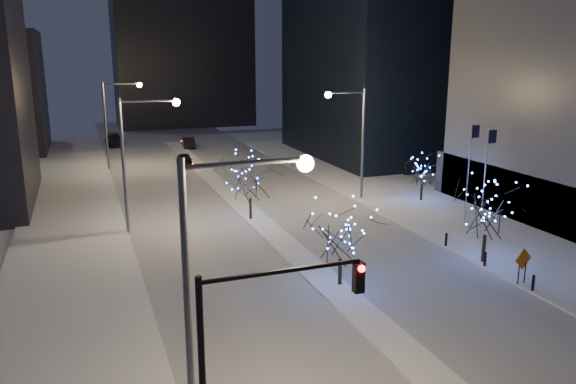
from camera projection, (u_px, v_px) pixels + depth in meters
name	position (u px, v px, depth m)	size (l,w,h in m)	color
road	(231.00, 196.00, 52.45)	(20.00, 130.00, 0.02)	#B2B7C2
median	(246.00, 209.00, 47.88)	(2.00, 80.00, 0.15)	silver
east_sidewalk	(466.00, 224.00, 43.86)	(10.00, 90.00, 0.15)	silver
west_sidewalk	(71.00, 273.00, 34.05)	(8.00, 90.00, 0.15)	silver
horizon_block	(180.00, 8.00, 101.30)	(24.00, 14.00, 42.00)	black
street_lamp_w_near	(219.00, 264.00, 17.84)	(4.40, 0.56, 10.00)	#595E66
street_lamp_w_mid	(137.00, 146.00, 40.59)	(4.40, 0.56, 10.00)	#595E66
street_lamp_w_far	(114.00, 113.00, 63.33)	(4.40, 0.56, 10.00)	#595E66
street_lamp_east	(354.00, 129.00, 49.77)	(3.90, 0.56, 10.00)	#595E66
traffic_signal_west	(253.00, 340.00, 16.60)	(5.26, 0.43, 7.00)	black
flagpoles	(477.00, 173.00, 39.67)	(1.35, 2.60, 8.00)	silver
bollards	(508.00, 270.00, 33.01)	(0.16, 12.16, 0.90)	black
car_near	(185.00, 160.00, 66.06)	(1.80, 4.47, 1.52)	black
car_mid	(188.00, 142.00, 79.48)	(1.60, 4.60, 1.52)	black
car_far	(114.00, 140.00, 81.06)	(2.28, 5.61, 1.63)	black
holiday_tree_median_near	(341.00, 233.00, 31.44)	(4.41, 4.41, 4.89)	black
holiday_tree_median_far	(250.00, 178.00, 44.16)	(5.55, 5.55, 5.28)	black
holiday_tree_plaza_near	(487.00, 210.00, 34.86)	(5.59, 5.59, 5.35)	black
holiday_tree_plaza_far	(423.00, 171.00, 49.99)	(3.16, 3.16, 4.02)	black
construction_sign	(523.00, 262.00, 31.94)	(1.29, 0.24, 2.14)	black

